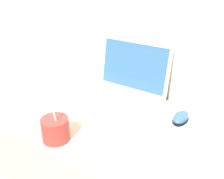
{
  "coord_description": "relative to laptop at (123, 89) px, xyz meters",
  "views": [
    {
      "loc": [
        0.47,
        -0.47,
        1.35
      ],
      "look_at": [
        -0.09,
        0.38,
        0.85
      ],
      "focal_mm": 42.0,
      "sensor_mm": 36.0,
      "label": 1
    }
  ],
  "objects": [
    {
      "name": "computer_mouse",
      "position": [
        0.29,
        -0.03,
        -0.04
      ],
      "size": [
        0.06,
        0.11,
        0.03
      ],
      "color": "black",
      "rests_on": "desk"
    },
    {
      "name": "laptop",
      "position": [
        0.0,
        0.0,
        0.0
      ],
      "size": [
        0.36,
        0.31,
        0.26
      ],
      "color": "silver",
      "rests_on": "desk"
    },
    {
      "name": "drink_cup",
      "position": [
        -0.04,
        -0.4,
        -0.01
      ],
      "size": [
        0.1,
        0.1,
        0.18
      ],
      "color": "#9E332D",
      "rests_on": "desk"
    }
  ]
}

